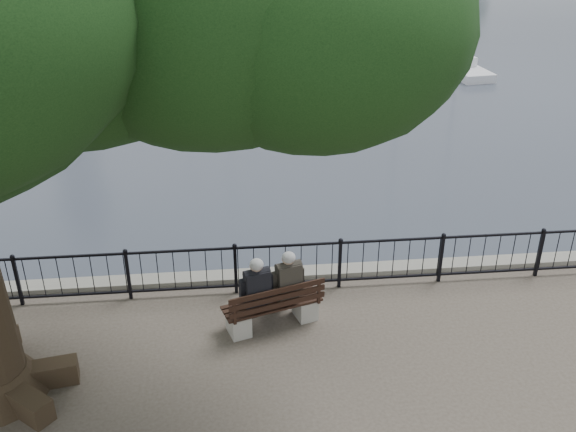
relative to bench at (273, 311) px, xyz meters
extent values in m
cube|color=gray|center=(0.38, 1.63, -0.82)|extent=(200.00, 0.40, 1.20)
cube|color=black|center=(0.38, 1.13, 0.66)|extent=(22.00, 0.04, 0.04)
cube|color=black|center=(0.38, 1.13, -0.17)|extent=(22.00, 0.04, 0.04)
cube|color=gray|center=(-0.62, -0.15, -0.12)|extent=(0.46, 0.52, 0.40)
cube|color=gray|center=(0.59, 0.23, -0.12)|extent=(0.46, 0.52, 0.40)
cube|color=black|center=(-0.01, 0.04, 0.12)|extent=(1.82, 0.99, 0.04)
cube|color=black|center=(0.07, -0.21, 0.41)|extent=(1.69, 0.56, 0.39)
cube|color=black|center=(-0.30, -0.04, 0.23)|extent=(0.42, 0.38, 0.23)
cube|color=black|center=(-0.27, -0.15, 0.60)|extent=(0.48, 0.35, 0.59)
sphere|color=tan|center=(-0.28, -0.11, 1.01)|extent=(0.22, 0.22, 0.22)
ellipsoid|color=#ACACAC|center=(-0.28, -0.13, 1.05)|extent=(0.23, 0.23, 0.20)
cube|color=black|center=(-0.39, 0.23, -0.10)|extent=(0.43, 0.50, 0.44)
cube|color=#272420|center=(0.25, 0.13, 0.23)|extent=(0.42, 0.38, 0.23)
cube|color=#272420|center=(0.28, 0.03, 0.60)|extent=(0.48, 0.35, 0.59)
sphere|color=tan|center=(0.27, 0.06, 1.01)|extent=(0.22, 0.22, 0.22)
ellipsoid|color=#ACACAC|center=(0.28, 0.04, 1.05)|extent=(0.23, 0.23, 0.20)
cube|color=#272420|center=(0.17, 0.40, -0.10)|extent=(0.43, 0.50, 0.44)
ellipsoid|color=black|center=(-0.80, -1.17, 5.35)|extent=(4.35, 4.35, 3.39)
ellipsoid|color=black|center=(0.43, -1.55, 5.16)|extent=(3.78, 3.78, 2.95)
cube|color=white|center=(-7.02, 18.93, -1.22)|extent=(3.98, 6.28, 0.68)
cube|color=white|center=(-7.02, 18.93, -0.72)|extent=(2.13, 2.78, 0.51)
cube|color=white|center=(-0.51, 22.26, -1.22)|extent=(2.62, 4.82, 0.52)
cube|color=white|center=(-0.51, 22.26, -0.72)|extent=(1.47, 2.09, 0.39)
cube|color=white|center=(7.11, 18.43, -1.22)|extent=(1.79, 4.73, 0.51)
cube|color=white|center=(7.11, 18.43, -0.72)|extent=(1.15, 1.97, 0.38)
cube|color=white|center=(10.71, 21.16, -1.22)|extent=(2.13, 5.45, 0.59)
cube|color=white|center=(10.71, 21.16, -0.72)|extent=(1.35, 2.28, 0.44)
cube|color=white|center=(-10.17, 26.43, -1.22)|extent=(3.71, 5.96, 0.64)
cube|color=white|center=(-10.17, 26.43, -0.72)|extent=(1.99, 2.63, 0.48)
cube|color=white|center=(1.31, 34.74, -1.22)|extent=(1.53, 5.25, 0.58)
cube|color=white|center=(1.31, 34.74, -0.72)|extent=(1.10, 2.15, 0.44)
cube|color=white|center=(6.01, 31.37, -1.22)|extent=(1.52, 5.11, 0.56)
cube|color=white|center=(6.01, 31.37, -0.72)|extent=(1.08, 2.09, 0.42)
cube|color=white|center=(-3.47, 36.23, -1.22)|extent=(2.74, 5.56, 0.60)
cube|color=white|center=(-3.47, 36.23, -0.72)|extent=(1.59, 2.38, 0.45)
camera|label=1|loc=(-0.68, -9.27, 6.60)|focal=40.00mm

